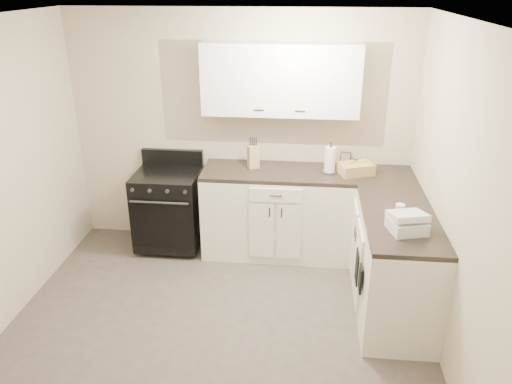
# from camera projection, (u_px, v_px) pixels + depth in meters

# --- Properties ---
(floor) EXTENTS (3.60, 3.60, 0.00)m
(floor) POSITION_uv_depth(u_px,v_px,m) (214.00, 338.00, 4.14)
(floor) COLOR #473F38
(floor) RESTS_ON ground
(ceiling) EXTENTS (3.60, 3.60, 0.00)m
(ceiling) POSITION_uv_depth(u_px,v_px,m) (201.00, 22.00, 3.15)
(ceiling) COLOR white
(ceiling) RESTS_ON wall_back
(wall_back) EXTENTS (3.60, 0.00, 3.60)m
(wall_back) POSITION_uv_depth(u_px,v_px,m) (240.00, 132.00, 5.29)
(wall_back) COLOR beige
(wall_back) RESTS_ON ground
(wall_right) EXTENTS (0.00, 3.60, 3.60)m
(wall_right) POSITION_uv_depth(u_px,v_px,m) (462.00, 213.00, 3.48)
(wall_right) COLOR beige
(wall_right) RESTS_ON ground
(base_cabinets_back) EXTENTS (1.55, 0.60, 0.90)m
(base_cabinets_back) POSITION_uv_depth(u_px,v_px,m) (277.00, 214.00, 5.29)
(base_cabinets_back) COLOR silver
(base_cabinets_back) RESTS_ON floor
(base_cabinets_right) EXTENTS (0.60, 1.90, 0.90)m
(base_cabinets_right) POSITION_uv_depth(u_px,v_px,m) (389.00, 249.00, 4.60)
(base_cabinets_right) COLOR silver
(base_cabinets_right) RESTS_ON floor
(countertop_back) EXTENTS (1.55, 0.60, 0.04)m
(countertop_back) POSITION_uv_depth(u_px,v_px,m) (278.00, 172.00, 5.11)
(countertop_back) COLOR black
(countertop_back) RESTS_ON base_cabinets_back
(countertop_right) EXTENTS (0.60, 1.90, 0.04)m
(countertop_right) POSITION_uv_depth(u_px,v_px,m) (395.00, 203.00, 4.41)
(countertop_right) COLOR black
(countertop_right) RESTS_ON base_cabinets_right
(upper_cabinets) EXTENTS (1.55, 0.30, 0.70)m
(upper_cabinets) POSITION_uv_depth(u_px,v_px,m) (281.00, 79.00, 4.88)
(upper_cabinets) COLOR white
(upper_cabinets) RESTS_ON wall_back
(stove) EXTENTS (0.67, 0.58, 0.82)m
(stove) POSITION_uv_depth(u_px,v_px,m) (169.00, 209.00, 5.38)
(stove) COLOR black
(stove) RESTS_ON floor
(knife_block) EXTENTS (0.14, 0.13, 0.24)m
(knife_block) POSITION_uv_depth(u_px,v_px,m) (253.00, 157.00, 5.15)
(knife_block) COLOR tan
(knife_block) RESTS_ON countertop_back
(paper_towel) EXTENTS (0.11, 0.11, 0.27)m
(paper_towel) POSITION_uv_depth(u_px,v_px,m) (330.00, 160.00, 5.01)
(paper_towel) COLOR white
(paper_towel) RESTS_ON countertop_back
(picture_frame) EXTENTS (0.11, 0.05, 0.13)m
(picture_frame) POSITION_uv_depth(u_px,v_px,m) (345.00, 158.00, 5.25)
(picture_frame) COLOR black
(picture_frame) RESTS_ON countertop_back
(wicker_basket) EXTENTS (0.39, 0.32, 0.11)m
(wicker_basket) POSITION_uv_depth(u_px,v_px,m) (356.00, 169.00, 5.00)
(wicker_basket) COLOR tan
(wicker_basket) RESTS_ON countertop_right
(countertop_grill) EXTENTS (0.32, 0.31, 0.10)m
(countertop_grill) POSITION_uv_depth(u_px,v_px,m) (407.00, 225.00, 3.87)
(countertop_grill) COLOR silver
(countertop_grill) RESTS_ON countertop_right
(glass_jar) EXTENTS (0.09, 0.09, 0.13)m
(glass_jar) POSITION_uv_depth(u_px,v_px,m) (400.00, 212.00, 4.06)
(glass_jar) COLOR silver
(glass_jar) RESTS_ON countertop_right
(oven_mitt_near) EXTENTS (0.02, 0.13, 0.23)m
(oven_mitt_near) POSITION_uv_depth(u_px,v_px,m) (360.00, 279.00, 4.03)
(oven_mitt_near) COLOR black
(oven_mitt_near) RESTS_ON base_cabinets_right
(oven_mitt_far) EXTENTS (0.02, 0.17, 0.30)m
(oven_mitt_far) POSITION_uv_depth(u_px,v_px,m) (358.00, 267.00, 4.26)
(oven_mitt_far) COLOR black
(oven_mitt_far) RESTS_ON base_cabinets_right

